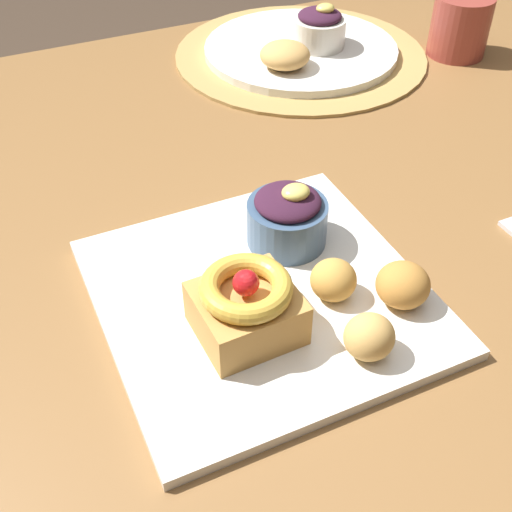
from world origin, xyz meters
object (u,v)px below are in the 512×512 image
object	(u,v)px
fritter_back	(333,280)
back_ramekin	(319,28)
fritter_middle	(403,285)
coffee_mug	(460,26)
cake_slice	(246,306)
berry_ramekin	(287,218)
back_pastry	(285,55)
front_plate	(265,295)
back_plate	(301,49)
fritter_front	(369,337)

from	to	relation	value
fritter_back	back_ramekin	distance (m)	0.54
fritter_middle	coffee_mug	world-z (taller)	coffee_mug
cake_slice	berry_ramekin	distance (m)	0.13
fritter_middle	fritter_back	size ratio (longest dim) A/B	1.15
berry_ramekin	back_pastry	xyz separation A→B (m)	(0.17, 0.35, -0.01)
berry_ramekin	front_plate	bearing A→B (deg)	-132.07
front_plate	cake_slice	distance (m)	0.06
back_plate	coffee_mug	bearing A→B (deg)	-22.89
front_plate	berry_ramekin	distance (m)	0.09
fritter_middle	back_ramekin	bearing A→B (deg)	69.16
berry_ramekin	fritter_back	bearing A→B (deg)	-88.11
berry_ramekin	fritter_front	bearing A→B (deg)	-91.66
fritter_back	back_plate	bearing A→B (deg)	65.42
fritter_middle	coffee_mug	size ratio (longest dim) A/B	0.56
front_plate	coffee_mug	size ratio (longest dim) A/B	3.30
cake_slice	back_plate	world-z (taller)	cake_slice
fritter_middle	back_plate	size ratio (longest dim) A/B	0.17
back_plate	back_ramekin	world-z (taller)	back_ramekin
fritter_front	back_ramekin	bearing A→B (deg)	65.13
fritter_back	back_plate	xyz separation A→B (m)	(0.23, 0.49, -0.02)
coffee_mug	cake_slice	bearing A→B (deg)	-143.17
berry_ramekin	fritter_middle	distance (m)	0.13
fritter_front	front_plate	bearing A→B (deg)	114.15
front_plate	back_ramekin	distance (m)	0.54
back_pastry	fritter_middle	bearing A→B (deg)	-103.82
coffee_mug	back_plate	bearing A→B (deg)	157.11
fritter_back	back_pastry	bearing A→B (deg)	68.83
back_ramekin	front_plate	bearing A→B (deg)	-124.09
back_ramekin	coffee_mug	size ratio (longest dim) A/B	0.90
back_plate	back_ramekin	xyz separation A→B (m)	(0.02, -0.01, 0.03)
cake_slice	back_pastry	world-z (taller)	cake_slice
fritter_back	coffee_mug	size ratio (longest dim) A/B	0.48
cake_slice	berry_ramekin	bearing A→B (deg)	47.39
fritter_middle	fritter_back	world-z (taller)	fritter_middle
fritter_middle	back_pastry	world-z (taller)	same
back_ramekin	back_pastry	xyz separation A→B (m)	(-0.08, -0.04, -0.01)
coffee_mug	fritter_front	bearing A→B (deg)	-134.11
front_plate	back_plate	distance (m)	0.54
front_plate	back_pastry	bearing A→B (deg)	61.09
front_plate	berry_ramekin	world-z (taller)	berry_ramekin
fritter_middle	back_ramekin	world-z (taller)	back_ramekin
back_ramekin	fritter_middle	bearing A→B (deg)	-110.84
cake_slice	coffee_mug	xyz separation A→B (m)	(0.54, 0.41, 0.00)
back_plate	coffee_mug	world-z (taller)	coffee_mug
back_ramekin	fritter_back	bearing A→B (deg)	-117.41
berry_ramekin	fritter_middle	xyz separation A→B (m)	(0.06, -0.12, -0.01)
berry_ramekin	fritter_front	distance (m)	0.16
back_pastry	coffee_mug	size ratio (longest dim) A/B	0.81
back_ramekin	back_pastry	world-z (taller)	back_ramekin
front_plate	fritter_middle	distance (m)	0.13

